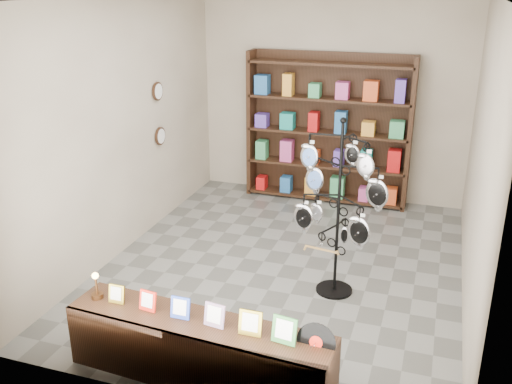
# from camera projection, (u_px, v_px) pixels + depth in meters

# --- Properties ---
(ground) EXTENTS (5.00, 5.00, 0.00)m
(ground) POSITION_uv_depth(u_px,v_px,m) (284.00, 264.00, 6.75)
(ground) COLOR slate
(ground) RESTS_ON ground
(room_envelope) EXTENTS (5.00, 5.00, 5.00)m
(room_envelope) POSITION_uv_depth(u_px,v_px,m) (287.00, 111.00, 6.10)
(room_envelope) COLOR #C2B49C
(room_envelope) RESTS_ON ground
(display_tree) EXTENTS (1.01, 0.98, 1.92)m
(display_tree) POSITION_uv_depth(u_px,v_px,m) (339.00, 195.00, 5.79)
(display_tree) COLOR black
(display_tree) RESTS_ON ground
(front_shelf) EXTENTS (2.30, 0.61, 0.81)m
(front_shelf) POSITION_uv_depth(u_px,v_px,m) (199.00, 350.00, 4.73)
(front_shelf) COLOR black
(front_shelf) RESTS_ON ground
(back_shelving) EXTENTS (2.42, 0.36, 2.20)m
(back_shelving) POSITION_uv_depth(u_px,v_px,m) (328.00, 133.00, 8.42)
(back_shelving) COLOR black
(back_shelving) RESTS_ON ground
(wall_clocks) EXTENTS (0.03, 0.24, 0.84)m
(wall_clocks) POSITION_uv_depth(u_px,v_px,m) (159.00, 114.00, 7.52)
(wall_clocks) COLOR black
(wall_clocks) RESTS_ON ground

